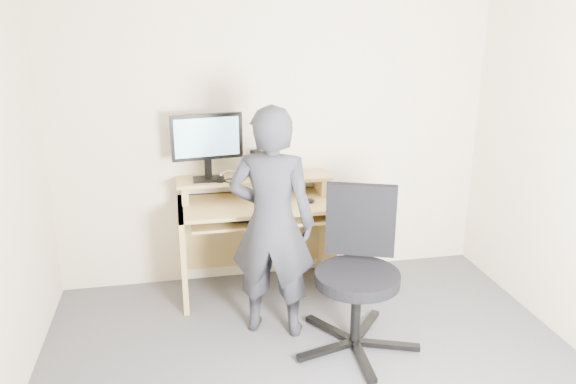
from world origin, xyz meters
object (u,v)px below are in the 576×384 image
object	(u,v)px
desk	(256,223)
office_chair	(358,265)
person	(272,224)
monitor	(207,141)

from	to	relation	value
desk	office_chair	world-z (taller)	office_chair
office_chair	person	size ratio (longest dim) A/B	0.65
monitor	person	xyz separation A→B (m)	(0.37, -0.72, -0.42)
monitor	person	world-z (taller)	person
desk	person	bearing A→B (deg)	-88.67
desk	person	xyz separation A→B (m)	(0.02, -0.67, 0.25)
desk	office_chair	size ratio (longest dim) A/B	1.15
desk	monitor	size ratio (longest dim) A/B	2.22
office_chair	desk	bearing A→B (deg)	140.79
office_chair	person	world-z (taller)	person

